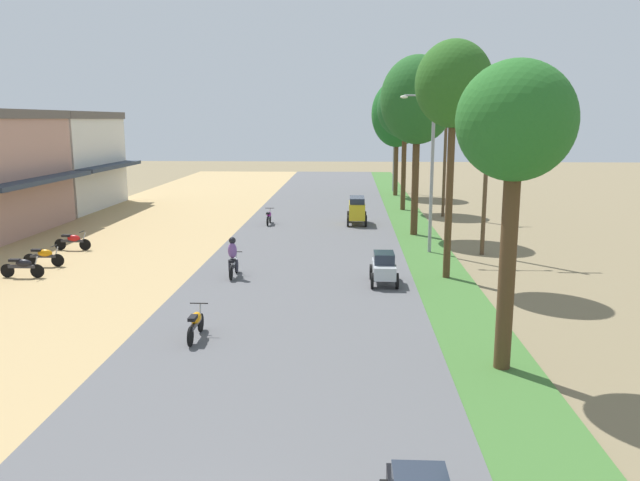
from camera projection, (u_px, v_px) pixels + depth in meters
shophouse_far at (44, 161)px, 44.76m from camera, size 9.93×9.58×6.90m
parked_motorbike_fourth at (23, 266)px, 25.26m from camera, size 1.80×0.54×0.94m
parked_motorbike_fifth at (44, 255)px, 27.19m from camera, size 1.80×0.54×0.94m
parked_motorbike_sixth at (73, 240)px, 30.59m from camera, size 1.80×0.54×0.94m
median_tree_nearest at (516, 126)px, 15.02m from camera, size 2.86×2.86×7.73m
median_tree_second at (454, 86)px, 23.98m from camera, size 2.97×2.97×9.31m
median_tree_third at (418, 101)px, 33.49m from camera, size 3.99×3.99×9.69m
median_tree_fourth at (405, 109)px, 43.12m from camera, size 3.89×3.89×9.14m
median_tree_fifth at (397, 114)px, 51.60m from camera, size 4.23×4.23×9.50m
streetlamp_near at (432, 161)px, 29.46m from camera, size 3.16×0.20×7.54m
streetlamp_mid at (394, 144)px, 55.15m from camera, size 3.16×0.20×7.13m
utility_pole_near at (445, 144)px, 40.87m from camera, size 1.80×0.20×9.21m
utility_pole_far at (486, 165)px, 29.17m from camera, size 1.80×0.20×8.16m
car_hatchback_silver at (384, 267)px, 24.23m from camera, size 1.04×2.00×1.23m
car_van_yellow at (357, 209)px, 37.99m from camera, size 1.19×2.41×1.67m
motorbike_ahead_second at (196, 322)px, 18.18m from camera, size 0.54×1.80×0.94m
motorbike_ahead_third at (233, 258)px, 25.27m from camera, size 0.54×1.80×1.66m
motorbike_ahead_fourth at (269, 216)px, 38.09m from camera, size 0.54×1.80×0.94m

